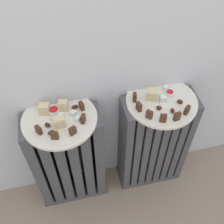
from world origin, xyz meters
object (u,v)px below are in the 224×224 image
Objects in this scene: radiator_right at (153,144)px; plate_right at (162,101)px; fork at (58,123)px; jam_bowl_left at (54,111)px; jam_bowl_right at (170,93)px; radiator_left at (69,160)px; plate_left at (60,119)px.

plate_right is at bearing 63.43° from radiator_right.
plate_right is at bearing 3.07° from fork.
jam_bowl_right is (0.50, -0.01, -0.00)m from jam_bowl_left.
jam_bowl_right is at bearing 5.53° from fork.
jam_bowl_right reaches higher than radiator_left.
jam_bowl_left is at bearing 118.44° from radiator_left.
radiator_right is 17.34× the size of jam_bowl_right.
plate_right is (0.44, 0.00, 0.00)m from plate_left.
plate_left reaches higher than radiator_left.
plate_right is at bearing 0.00° from plate_left.
fork reaches higher than radiator_right.
fork is at bearing -176.93° from radiator_right.
plate_right is 0.05m from jam_bowl_right.
plate_left is 0.48m from jam_bowl_right.
jam_bowl_left is at bearing 176.20° from plate_right.
jam_bowl_left is 0.50× the size of fork.
plate_left is 3.42× the size of fork.
plate_right is at bearing 0.00° from radiator_left.
jam_bowl_left is (-0.46, 0.03, 0.02)m from plate_right.
plate_left is (0.00, 0.00, 0.32)m from radiator_left.
radiator_left is at bearing 68.15° from fork.
radiator_right is at bearing -116.57° from plate_right.
plate_right is 0.46m from jam_bowl_left.
jam_bowl_right is at bearing 28.35° from plate_right.
radiator_left is 0.32m from plate_left.
jam_bowl_left reaches higher than radiator_left.
radiator_right is at bearing 3.07° from fork.
radiator_left is at bearing -61.56° from jam_bowl_left.
radiator_right is 0.57m from jam_bowl_left.
fork is at bearing -174.47° from jam_bowl_right.
plate_right reaches higher than radiator_right.
jam_bowl_left is at bearing 176.20° from radiator_right.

